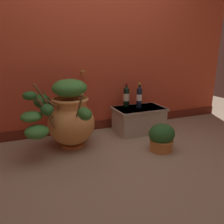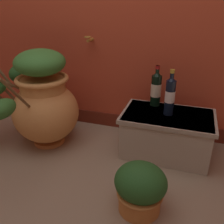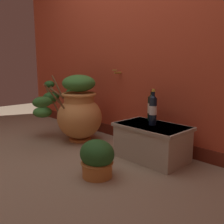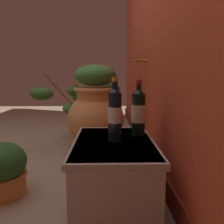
{
  "view_description": "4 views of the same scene",
  "coord_description": "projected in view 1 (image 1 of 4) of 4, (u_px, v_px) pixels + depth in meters",
  "views": [
    {
      "loc": [
        -0.83,
        -1.64,
        1.05
      ],
      "look_at": [
        0.17,
        0.8,
        0.31
      ],
      "focal_mm": 34.55,
      "sensor_mm": 36.0,
      "label": 1
    },
    {
      "loc": [
        0.69,
        -0.89,
        1.12
      ],
      "look_at": [
        0.15,
        0.75,
        0.32
      ],
      "focal_mm": 40.03,
      "sensor_mm": 36.0,
      "label": 2
    },
    {
      "loc": [
        1.94,
        -1.03,
        0.89
      ],
      "look_at": [
        0.17,
        0.66,
        0.42
      ],
      "focal_mm": 40.07,
      "sensor_mm": 36.0,
      "label": 3
    },
    {
      "loc": [
        1.77,
        0.77,
        0.67
      ],
      "look_at": [
        0.0,
        0.81,
        0.4
      ],
      "focal_mm": 37.74,
      "sensor_mm": 36.0,
      "label": 4
    }
  ],
  "objects": [
    {
      "name": "wine_bottle_middle",
      "position": [
        139.0,
        97.0,
        2.84
      ],
      "size": [
        0.07,
        0.07,
        0.33
      ],
      "color": "black",
      "rests_on": "stone_ledge"
    },
    {
      "name": "stone_ledge",
      "position": [
        139.0,
        119.0,
        2.92
      ],
      "size": [
        0.67,
        0.42,
        0.33
      ],
      "color": "#B2A893",
      "rests_on": "ground_plane"
    },
    {
      "name": "wine_bottle_left",
      "position": [
        126.0,
        96.0,
        2.93
      ],
      "size": [
        0.08,
        0.08,
        0.32
      ],
      "color": "black",
      "rests_on": "stone_ledge"
    },
    {
      "name": "terracotta_urn",
      "position": [
        68.0,
        116.0,
        2.37
      ],
      "size": [
        0.78,
        0.85,
        0.77
      ],
      "color": "#D68E4C",
      "rests_on": "ground_plane"
    },
    {
      "name": "ground_plane",
      "position": [
        128.0,
        167.0,
        2.05
      ],
      "size": [
        7.0,
        7.0,
        0.0
      ],
      "primitive_type": "plane",
      "color": "gray"
    },
    {
      "name": "potted_shrub",
      "position": [
        162.0,
        137.0,
        2.35
      ],
      "size": [
        0.29,
        0.26,
        0.3
      ],
      "color": "#CC7F3D",
      "rests_on": "ground_plane"
    },
    {
      "name": "back_wall",
      "position": [
        88.0,
        32.0,
        2.77
      ],
      "size": [
        4.4,
        0.33,
        2.6
      ],
      "color": "#B74228",
      "rests_on": "ground_plane"
    }
  ]
}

